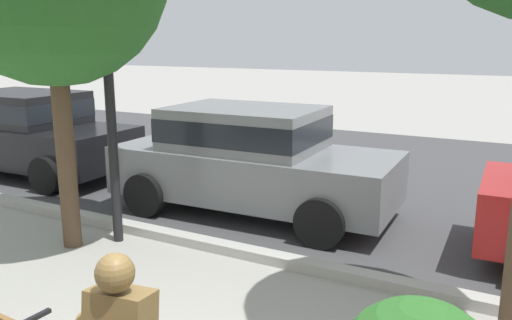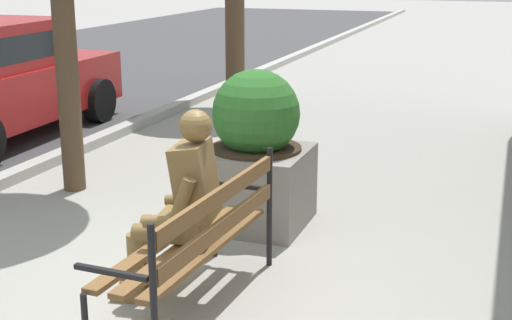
# 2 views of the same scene
# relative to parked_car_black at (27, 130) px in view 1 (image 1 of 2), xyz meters

# --- Properties ---
(street_surface) EXTENTS (60.00, 9.00, 0.01)m
(street_surface) POSITION_rel_parked_car_black_xyz_m (6.28, 3.10, -0.84)
(street_surface) COLOR #424244
(street_surface) RESTS_ON ground
(curb_stone) EXTENTS (60.00, 0.20, 0.12)m
(curb_stone) POSITION_rel_parked_car_black_xyz_m (6.28, -1.50, -0.78)
(curb_stone) COLOR #B2AFA8
(curb_stone) RESTS_ON ground
(parked_car_black) EXTENTS (4.15, 2.03, 1.56)m
(parked_car_black) POSITION_rel_parked_car_black_xyz_m (0.00, 0.00, 0.00)
(parked_car_black) COLOR black
(parked_car_black) RESTS_ON ground
(parked_car_grey) EXTENTS (4.15, 2.03, 1.56)m
(parked_car_grey) POSITION_rel_parked_car_black_xyz_m (4.83, 0.00, 0.00)
(parked_car_grey) COLOR slate
(parked_car_grey) RESTS_ON ground
(lamp_post) EXTENTS (0.32, 0.32, 3.90)m
(lamp_post) POSITION_rel_parked_car_black_xyz_m (3.89, -1.81, 1.71)
(lamp_post) COLOR black
(lamp_post) RESTS_ON ground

